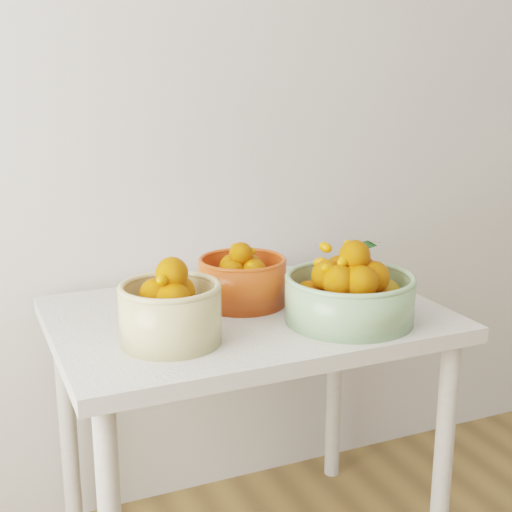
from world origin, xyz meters
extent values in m
cube|color=silver|center=(0.00, 2.00, 1.35)|extent=(4.00, 0.04, 2.70)
cube|color=silver|center=(-0.19, 1.60, 0.73)|extent=(1.00, 0.70, 0.04)
cylinder|color=silver|center=(0.25, 1.31, 0.35)|extent=(0.05, 0.05, 0.71)
cylinder|color=silver|center=(-0.63, 1.89, 0.35)|extent=(0.05, 0.05, 0.71)
cylinder|color=silver|center=(0.25, 1.89, 0.35)|extent=(0.05, 0.05, 0.71)
cylinder|color=#CDBC81|center=(-0.44, 1.47, 0.82)|extent=(0.31, 0.31, 0.13)
torus|color=#CDBC81|center=(-0.44, 1.47, 0.88)|extent=(0.31, 0.31, 0.02)
sphere|color=#D1660C|center=(-0.38, 1.47, 0.80)|extent=(0.08, 0.08, 0.08)
sphere|color=#D1660C|center=(-0.42, 1.53, 0.80)|extent=(0.08, 0.08, 0.08)
sphere|color=#E86000|center=(-0.49, 1.50, 0.80)|extent=(0.07, 0.07, 0.07)
sphere|color=#E86000|center=(-0.49, 1.44, 0.80)|extent=(0.08, 0.08, 0.08)
sphere|color=#E86000|center=(-0.42, 1.41, 0.80)|extent=(0.08, 0.08, 0.08)
sphere|color=#E86000|center=(-0.44, 1.47, 0.80)|extent=(0.08, 0.08, 0.08)
sphere|color=#E86000|center=(-0.41, 1.49, 0.87)|extent=(0.07, 0.07, 0.07)
sphere|color=#E86000|center=(-0.47, 1.49, 0.87)|extent=(0.08, 0.08, 0.08)
sphere|color=#E86000|center=(-0.44, 1.44, 0.87)|extent=(0.08, 0.08, 0.08)
sphere|color=#E86000|center=(-0.43, 1.47, 0.92)|extent=(0.08, 0.08, 0.08)
ellipsoid|color=orange|center=(-0.46, 1.44, 0.91)|extent=(0.05, 0.05, 0.04)
ellipsoid|color=orange|center=(-0.41, 1.51, 0.90)|extent=(0.05, 0.05, 0.04)
cylinder|color=#8BB782|center=(0.02, 1.43, 0.81)|extent=(0.37, 0.37, 0.11)
torus|color=#8BB782|center=(0.02, 1.43, 0.86)|extent=(0.37, 0.37, 0.02)
sphere|color=#D1660C|center=(0.12, 1.43, 0.80)|extent=(0.09, 0.09, 0.09)
sphere|color=#E86000|center=(0.09, 1.50, 0.80)|extent=(0.09, 0.09, 0.09)
sphere|color=#E86000|center=(0.02, 1.54, 0.80)|extent=(0.08, 0.08, 0.08)
sphere|color=#E86000|center=(-0.06, 1.50, 0.80)|extent=(0.08, 0.08, 0.08)
sphere|color=#E86000|center=(-0.09, 1.44, 0.80)|extent=(0.08, 0.08, 0.08)
sphere|color=#E86000|center=(-0.05, 1.36, 0.80)|extent=(0.09, 0.09, 0.09)
sphere|color=#E86000|center=(0.02, 1.33, 0.80)|extent=(0.08, 0.08, 0.08)
sphere|color=#E86000|center=(0.09, 1.36, 0.80)|extent=(0.08, 0.08, 0.08)
sphere|color=#E86000|center=(0.02, 1.43, 0.80)|extent=(0.08, 0.08, 0.08)
sphere|color=#E86000|center=(0.07, 1.46, 0.87)|extent=(0.08, 0.08, 0.08)
sphere|color=#E86000|center=(0.02, 1.49, 0.87)|extent=(0.08, 0.08, 0.08)
sphere|color=#E86000|center=(-0.03, 1.46, 0.87)|extent=(0.08, 0.08, 0.08)
sphere|color=#E86000|center=(-0.03, 1.40, 0.87)|extent=(0.08, 0.08, 0.08)
sphere|color=#E86000|center=(0.01, 1.37, 0.87)|extent=(0.08, 0.08, 0.08)
sphere|color=#E86000|center=(0.06, 1.40, 0.87)|extent=(0.08, 0.08, 0.08)
sphere|color=#E86000|center=(0.02, 1.43, 0.92)|extent=(0.08, 0.08, 0.08)
ellipsoid|color=orange|center=(0.02, 1.44, 0.90)|extent=(0.03, 0.05, 0.04)
ellipsoid|color=orange|center=(0.04, 1.49, 0.93)|extent=(0.04, 0.05, 0.04)
ellipsoid|color=orange|center=(0.00, 1.39, 0.89)|extent=(0.04, 0.05, 0.04)
ellipsoid|color=orange|center=(0.02, 1.43, 0.90)|extent=(0.04, 0.03, 0.03)
ellipsoid|color=orange|center=(0.03, 1.46, 0.90)|extent=(0.04, 0.05, 0.04)
ellipsoid|color=orange|center=(-0.01, 1.42, 0.91)|extent=(0.05, 0.05, 0.04)
ellipsoid|color=orange|center=(0.08, 1.42, 0.89)|extent=(0.04, 0.04, 0.04)
ellipsoid|color=orange|center=(-0.05, 1.42, 0.90)|extent=(0.05, 0.03, 0.04)
ellipsoid|color=orange|center=(-0.04, 1.49, 0.89)|extent=(0.05, 0.05, 0.04)
ellipsoid|color=orange|center=(-0.02, 1.50, 0.93)|extent=(0.05, 0.05, 0.04)
ellipsoid|color=orange|center=(0.04, 1.42, 0.90)|extent=(0.05, 0.05, 0.04)
cylinder|color=#E64116|center=(-0.18, 1.67, 0.81)|extent=(0.31, 0.31, 0.12)
torus|color=#E64116|center=(-0.18, 1.67, 0.87)|extent=(0.31, 0.31, 0.01)
sphere|color=#D1660C|center=(-0.11, 1.66, 0.79)|extent=(0.07, 0.07, 0.07)
sphere|color=#D1660C|center=(-0.14, 1.73, 0.79)|extent=(0.06, 0.06, 0.06)
sphere|color=#E86000|center=(-0.21, 1.73, 0.79)|extent=(0.06, 0.06, 0.06)
sphere|color=#E86000|center=(-0.25, 1.67, 0.79)|extent=(0.06, 0.06, 0.06)
sphere|color=#E86000|center=(-0.22, 1.61, 0.79)|extent=(0.07, 0.07, 0.07)
sphere|color=#E86000|center=(-0.14, 1.61, 0.79)|extent=(0.06, 0.06, 0.06)
sphere|color=#E86000|center=(-0.18, 1.67, 0.79)|extent=(0.07, 0.07, 0.07)
sphere|color=#E86000|center=(-0.15, 1.69, 0.85)|extent=(0.07, 0.07, 0.07)
sphere|color=#E86000|center=(-0.20, 1.70, 0.85)|extent=(0.07, 0.07, 0.07)
sphere|color=#E86000|center=(-0.21, 1.65, 0.85)|extent=(0.07, 0.07, 0.07)
sphere|color=#E86000|center=(-0.16, 1.63, 0.85)|extent=(0.07, 0.07, 0.07)
sphere|color=#E86000|center=(-0.18, 1.67, 0.89)|extent=(0.06, 0.06, 0.06)
ellipsoid|color=orange|center=(-0.17, 1.69, 0.88)|extent=(0.03, 0.04, 0.02)
ellipsoid|color=orange|center=(-0.18, 1.67, 0.87)|extent=(0.04, 0.04, 0.03)
ellipsoid|color=orange|center=(-0.18, 1.67, 0.89)|extent=(0.04, 0.04, 0.03)
ellipsoid|color=orange|center=(-0.17, 1.62, 0.87)|extent=(0.03, 0.04, 0.03)
ellipsoid|color=orange|center=(-0.16, 1.66, 0.89)|extent=(0.04, 0.03, 0.03)
ellipsoid|color=orange|center=(-0.18, 1.66, 0.88)|extent=(0.03, 0.04, 0.03)
ellipsoid|color=orange|center=(-0.17, 1.67, 0.86)|extent=(0.04, 0.04, 0.03)
ellipsoid|color=orange|center=(-0.18, 1.71, 0.90)|extent=(0.03, 0.04, 0.03)
camera|label=1|loc=(-0.88, -0.03, 1.37)|focal=50.00mm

